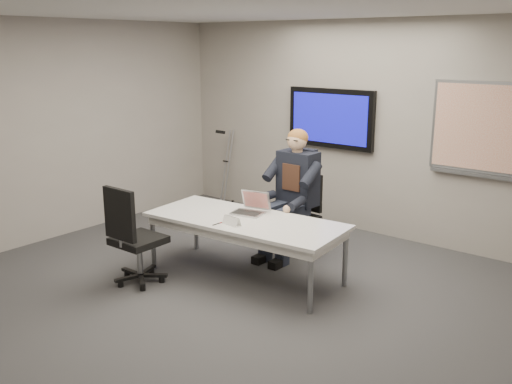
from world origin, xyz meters
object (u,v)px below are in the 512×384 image
Objects in this scene: conference_table at (245,225)px; office_chair_far at (300,227)px; laptop at (251,208)px; office_chair_near at (136,254)px; seated_person at (288,207)px.

office_chair_far is at bearing 85.55° from conference_table.
office_chair_near is at bearing -134.80° from laptop.
seated_person reaches higher than laptop.
conference_table is at bearing -87.63° from seated_person.
office_chair_near is (-0.78, -0.87, -0.25)m from conference_table.
conference_table is at bearing -78.59° from laptop.
conference_table is 2.34× the size of office_chair_far.
seated_person reaches higher than office_chair_far.
office_chair_far is 2.08m from office_chair_near.
laptop is at bearing -96.04° from seated_person.
laptop is at bearing 108.37° from conference_table.
seated_person reaches higher than office_chair_near.
office_chair_far is 0.41m from seated_person.
office_chair_far is 0.96m from laptop.
seated_person reaches higher than conference_table.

